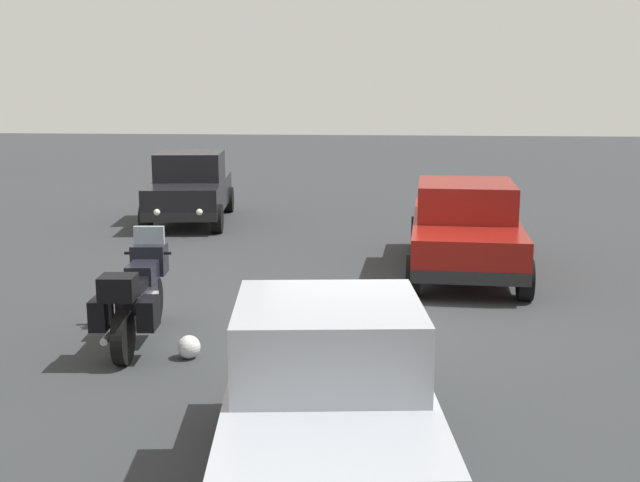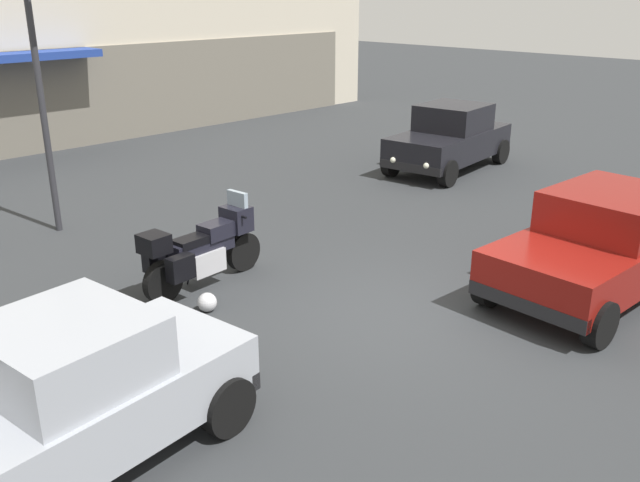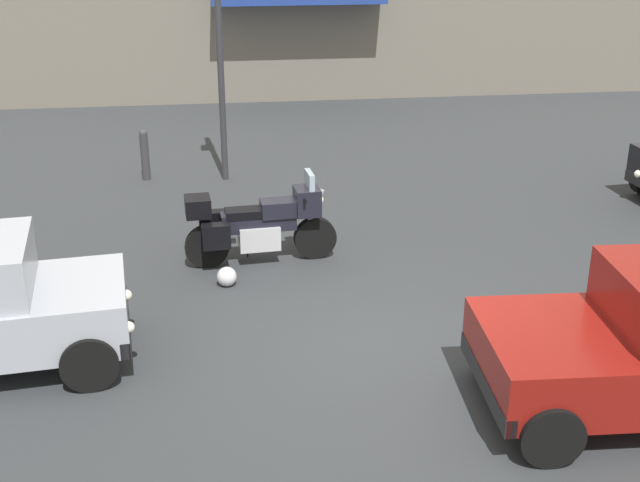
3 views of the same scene
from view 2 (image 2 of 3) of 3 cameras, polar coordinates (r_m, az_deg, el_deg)
The scene contains 7 objects.
ground_plane at distance 9.89m, azimuth 6.53°, elevation -6.07°, with size 80.00×80.00×0.00m, color #2D3033.
motorcycle at distance 10.65m, azimuth -9.80°, elevation -0.63°, with size 2.26×0.81×1.36m.
helmet at distance 9.99m, azimuth -9.37°, elevation -5.05°, with size 0.28×0.28×0.28m, color silver.
car_hatchback_near at distance 17.81m, azimuth 10.76°, elevation 8.41°, with size 4.00×2.17×1.64m.
car_sedan_far at distance 11.24m, azimuth 22.91°, elevation 0.04°, with size 4.64×2.11×1.56m.
car_compact_side at distance 6.99m, azimuth -19.81°, elevation -12.06°, with size 3.59×2.03×1.56m.
streetlamp_curbside at distance 13.34m, azimuth -22.23°, elevation 13.00°, with size 0.28×0.94×4.97m.
Camera 2 is at (-7.03, -5.40, 4.37)m, focal length 38.45 mm.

